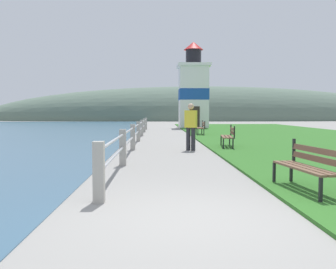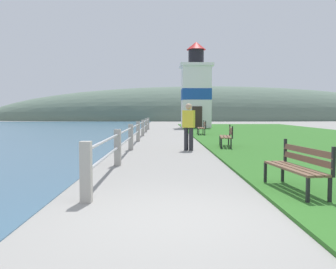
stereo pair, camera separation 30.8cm
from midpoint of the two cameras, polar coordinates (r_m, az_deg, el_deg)
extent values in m
plane|color=gray|center=(5.32, 3.18, -12.81)|extent=(160.00, 160.00, 0.00)
cube|color=#2D6623|center=(22.21, 20.15, -0.52)|extent=(12.00, 46.81, 0.06)
cube|color=#A8A399|center=(6.27, -11.00, -5.63)|extent=(0.18, 0.18, 1.01)
cube|color=#A8A399|center=(10.45, -6.85, -1.97)|extent=(0.18, 0.18, 1.01)
cube|color=#A8A399|center=(14.67, -5.09, -0.40)|extent=(0.18, 0.18, 1.01)
cube|color=#A8A399|center=(18.91, -4.11, 0.47)|extent=(0.18, 0.18, 1.01)
cube|color=#A8A399|center=(23.16, -3.50, 1.02)|extent=(0.18, 0.18, 1.01)
cube|color=#A8A399|center=(27.40, -3.07, 1.40)|extent=(0.18, 0.18, 1.01)
cube|color=#A8A399|center=(31.65, -2.76, 1.67)|extent=(0.18, 0.18, 1.01)
cylinder|color=#B2B2B7|center=(18.90, -4.12, 1.54)|extent=(0.06, 25.53, 0.06)
cylinder|color=#B2B2B7|center=(18.91, -4.11, 0.47)|extent=(0.06, 25.53, 0.06)
cube|color=brown|center=(7.15, 18.74, -4.91)|extent=(0.31, 1.81, 0.04)
cube|color=brown|center=(7.22, 19.79, -4.86)|extent=(0.31, 1.81, 0.04)
cube|color=brown|center=(7.29, 20.82, -4.80)|extent=(0.31, 1.81, 0.04)
cube|color=brown|center=(7.29, 21.48, -2.30)|extent=(0.26, 1.80, 0.11)
cube|color=brown|center=(7.31, 21.45, -3.53)|extent=(0.26, 1.80, 0.11)
cube|color=black|center=(6.41, 21.84, -8.16)|extent=(0.06, 0.06, 0.45)
cube|color=black|center=(7.96, 15.69, -5.80)|extent=(0.06, 0.06, 0.45)
cube|color=black|center=(6.60, 24.68, -7.90)|extent=(0.06, 0.06, 0.45)
cube|color=black|center=(8.11, 18.11, -5.67)|extent=(0.06, 0.06, 0.45)
cube|color=black|center=(6.55, 25.14, -3.83)|extent=(0.06, 0.06, 0.49)
cube|color=black|center=(8.08, 18.49, -2.36)|extent=(0.06, 0.06, 0.49)
cube|color=brown|center=(15.56, 8.73, -0.33)|extent=(0.34, 1.86, 0.04)
cube|color=brown|center=(15.57, 9.27, -0.34)|extent=(0.34, 1.86, 0.04)
cube|color=brown|center=(15.58, 9.81, -0.34)|extent=(0.34, 1.86, 0.04)
cube|color=brown|center=(15.57, 10.15, 0.82)|extent=(0.28, 1.85, 0.11)
cube|color=brown|center=(15.57, 10.14, 0.24)|extent=(0.28, 1.85, 0.11)
cube|color=black|center=(14.68, 8.73, -1.52)|extent=(0.06, 0.06, 0.45)
cube|color=black|center=(16.48, 8.46, -0.98)|extent=(0.06, 0.06, 0.45)
cube|color=black|center=(14.70, 10.17, -1.53)|extent=(0.06, 0.06, 0.45)
cube|color=black|center=(16.50, 9.74, -0.98)|extent=(0.06, 0.06, 0.45)
cube|color=black|center=(14.67, 10.38, 0.30)|extent=(0.06, 0.06, 0.49)
cube|color=black|center=(16.47, 9.93, 0.65)|extent=(0.06, 0.06, 0.49)
cube|color=brown|center=(23.91, 5.06, 1.00)|extent=(0.20, 1.83, 0.04)
cube|color=brown|center=(23.91, 5.42, 1.00)|extent=(0.20, 1.83, 0.04)
cube|color=brown|center=(23.92, 5.77, 1.00)|extent=(0.20, 1.83, 0.04)
cube|color=brown|center=(23.92, 5.98, 1.76)|extent=(0.14, 1.83, 0.11)
cube|color=brown|center=(23.92, 5.98, 1.38)|extent=(0.14, 1.83, 0.11)
cube|color=black|center=(23.03, 5.09, 0.30)|extent=(0.05, 0.05, 0.45)
cube|color=black|center=(24.80, 4.86, 0.52)|extent=(0.05, 0.05, 0.45)
cube|color=black|center=(23.05, 6.01, 0.30)|extent=(0.05, 0.05, 0.45)
cube|color=black|center=(24.82, 5.71, 0.52)|extent=(0.05, 0.05, 0.45)
cube|color=black|center=(23.04, 6.14, 1.46)|extent=(0.05, 0.05, 0.49)
cube|color=black|center=(24.81, 5.83, 1.61)|extent=(0.05, 0.05, 0.49)
cube|color=white|center=(35.11, 4.53, 5.63)|extent=(2.61, 2.61, 5.65)
cube|color=#194799|center=(35.13, 4.53, 6.09)|extent=(2.65, 2.65, 1.02)
cube|color=white|center=(35.35, 4.55, 10.42)|extent=(3.01, 3.01, 0.25)
cylinder|color=black|center=(35.46, 4.56, 11.69)|extent=(1.44, 1.44, 1.33)
cone|color=red|center=(35.62, 4.57, 13.33)|extent=(1.80, 1.80, 0.73)
cube|color=#332823|center=(33.77, 4.72, 2.62)|extent=(0.90, 0.06, 2.00)
cylinder|color=#28282D|center=(14.48, 3.40, -0.69)|extent=(0.17, 0.17, 0.89)
cylinder|color=#28282D|center=(14.42, 4.15, -0.71)|extent=(0.17, 0.17, 0.89)
cube|color=yellow|center=(14.41, 3.79, 2.38)|extent=(0.50, 0.40, 0.66)
sphere|color=tan|center=(14.41, 3.79, 4.27)|extent=(0.24, 0.24, 0.24)
ellipsoid|color=#566B5B|center=(66.84, 6.44, 2.16)|extent=(80.00, 16.00, 12.00)
camera|label=1|loc=(0.15, -89.55, 0.03)|focal=40.00mm
camera|label=2|loc=(0.15, 90.45, -0.03)|focal=40.00mm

